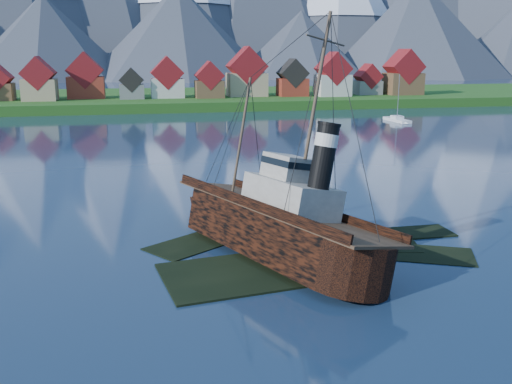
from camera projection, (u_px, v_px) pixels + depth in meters
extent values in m
plane|color=#192D47|center=(296.00, 260.00, 51.36)|extent=(1400.00, 1400.00, 0.00)
cube|color=black|center=(269.00, 274.00, 48.93)|extent=(19.08, 11.42, 1.00)
cube|color=black|center=(343.00, 245.00, 56.46)|extent=(15.15, 9.76, 1.00)
cube|color=black|center=(291.00, 232.00, 60.38)|extent=(11.45, 9.06, 1.00)
cube|color=black|center=(423.00, 258.00, 52.94)|extent=(10.27, 8.34, 1.00)
cube|color=black|center=(190.00, 249.00, 55.33)|extent=(9.42, 8.68, 1.00)
cube|color=black|center=(422.00, 236.00, 59.23)|extent=(6.00, 4.00, 1.00)
cube|color=#1D4814|center=(171.00, 102.00, 212.81)|extent=(600.00, 80.00, 3.20)
cube|color=#3F3D38|center=(179.00, 113.00, 176.72)|extent=(600.00, 2.50, 2.00)
cube|color=tan|center=(40.00, 90.00, 183.57)|extent=(10.50, 9.00, 6.80)
cube|color=maroon|center=(38.00, 73.00, 182.31)|extent=(10.69, 9.18, 10.69)
cube|color=maroon|center=(86.00, 88.00, 192.06)|extent=(12.00, 8.50, 7.20)
cube|color=maroon|center=(85.00, 70.00, 190.68)|extent=(12.22, 8.67, 12.22)
cube|color=slate|center=(132.00, 92.00, 190.63)|extent=(8.00, 7.00, 4.80)
cube|color=black|center=(131.00, 80.00, 189.72)|extent=(8.15, 7.14, 8.15)
cube|color=beige|center=(167.00, 88.00, 195.72)|extent=(11.00, 9.50, 6.40)
cube|color=maroon|center=(167.00, 73.00, 194.49)|extent=(11.20, 9.69, 11.20)
cube|color=brown|center=(209.00, 89.00, 194.84)|extent=(9.50, 8.00, 5.80)
cube|color=maroon|center=(209.00, 75.00, 193.73)|extent=(9.67, 8.16, 9.67)
cube|color=tan|center=(247.00, 85.00, 202.16)|extent=(13.50, 10.00, 8.00)
cube|color=maroon|center=(247.00, 66.00, 200.62)|extent=(13.75, 10.20, 13.75)
cube|color=maroon|center=(292.00, 87.00, 202.77)|extent=(10.00, 8.50, 6.20)
cube|color=black|center=(293.00, 73.00, 201.60)|extent=(10.18, 8.67, 10.18)
cube|color=beige|center=(333.00, 85.00, 202.60)|extent=(11.50, 9.00, 7.50)
cube|color=maroon|center=(333.00, 69.00, 201.21)|extent=(11.71, 9.18, 11.71)
cube|color=slate|center=(368.00, 88.00, 209.74)|extent=(9.00, 7.50, 5.00)
cube|color=maroon|center=(368.00, 76.00, 208.75)|extent=(9.16, 7.65, 9.16)
cube|color=brown|center=(403.00, 84.00, 210.14)|extent=(12.50, 10.00, 7.80)
cube|color=maroon|center=(404.00, 67.00, 208.67)|extent=(12.73, 10.20, 12.73)
cone|color=#2D333D|center=(339.00, 3.00, 508.23)|extent=(150.00, 150.00, 125.00)
cone|color=#2D333D|center=(45.00, 39.00, 385.91)|extent=(120.00, 120.00, 58.00)
cone|color=#2D333D|center=(179.00, 33.00, 398.45)|extent=(136.00, 136.00, 66.00)
cone|color=#2D333D|center=(301.00, 46.00, 422.40)|extent=(110.00, 110.00, 50.00)
cone|color=#2D333D|center=(416.00, 29.00, 434.80)|extent=(150.00, 150.00, 75.00)
cube|color=black|center=(271.00, 233.00, 52.03)|extent=(6.79, 19.57, 4.08)
cone|color=black|center=(245.00, 199.00, 64.09)|extent=(6.79, 6.79, 6.79)
cylinder|color=black|center=(302.00, 272.00, 42.74)|extent=(6.79, 6.79, 4.08)
cube|color=#4C3826|center=(272.00, 210.00, 51.52)|extent=(6.66, 25.82, 0.24)
cube|color=black|center=(236.00, 207.00, 50.76)|extent=(0.19, 25.00, 0.87)
cube|color=black|center=(306.00, 204.00, 52.08)|extent=(0.19, 25.00, 0.87)
cube|color=#ADA89E|center=(276.00, 199.00, 49.79)|extent=(5.05, 8.25, 2.91)
cube|color=#ADA89E|center=(273.00, 168.00, 50.11)|extent=(3.49, 3.88, 2.14)
cylinder|color=black|center=(286.00, 158.00, 45.75)|extent=(1.84, 1.84, 5.44)
cylinder|color=silver|center=(286.00, 141.00, 45.43)|extent=(1.94, 1.94, 1.07)
cylinder|color=#473828|center=(254.00, 133.00, 57.48)|extent=(0.27, 0.27, 11.65)
cylinder|color=#473828|center=(279.00, 84.00, 46.51)|extent=(0.31, 0.31, 12.62)
cube|color=white|center=(397.00, 121.00, 153.90)|extent=(3.17, 11.39, 1.36)
cube|color=white|center=(397.00, 117.00, 153.64)|extent=(2.58, 3.24, 0.79)
cylinder|color=gray|center=(398.00, 97.00, 152.33)|extent=(0.16, 0.16, 11.76)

